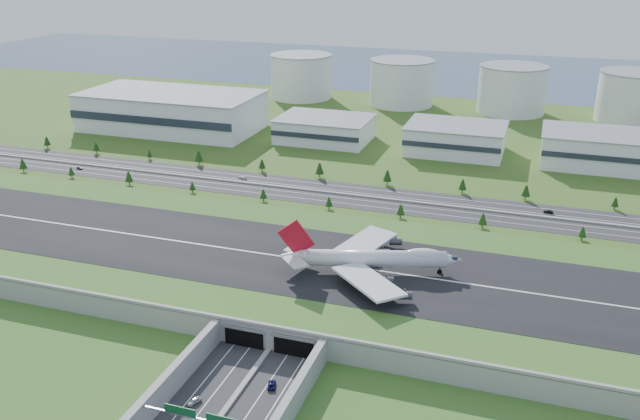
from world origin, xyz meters
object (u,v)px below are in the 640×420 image
(car_5, at_px, (548,212))
(car_7, at_px, (242,177))
(boeing_747, at_px, (371,258))
(car_4, at_px, (80,168))
(fuel_tank_a, at_px, (301,77))
(car_0, at_px, (194,401))
(car_2, at_px, (272,385))

(car_5, distance_m, car_7, 161.29)
(boeing_747, bearing_deg, car_4, 138.99)
(fuel_tank_a, distance_m, car_0, 407.31)
(car_4, xyz_separation_m, car_5, (256.70, 14.26, 0.05))
(car_2, bearing_deg, car_0, 20.33)
(car_4, bearing_deg, fuel_tank_a, 0.03)
(car_0, bearing_deg, fuel_tank_a, 129.34)
(fuel_tank_a, bearing_deg, car_2, -71.26)
(car_0, relative_size, car_5, 1.03)
(car_0, bearing_deg, car_4, 157.90)
(fuel_tank_a, relative_size, car_0, 10.71)
(boeing_747, distance_m, car_0, 86.32)
(boeing_747, relative_size, car_5, 14.41)
(car_4, distance_m, car_5, 257.09)
(car_4, relative_size, car_5, 0.90)
(car_0, relative_size, car_4, 1.14)
(fuel_tank_a, bearing_deg, car_4, -103.73)
(car_2, distance_m, car_5, 184.49)
(car_0, bearing_deg, boeing_747, 92.74)
(car_0, relative_size, car_2, 0.93)
(boeing_747, bearing_deg, fuel_tank_a, 97.82)
(boeing_747, xyz_separation_m, car_0, (-30.41, -79.73, -12.99))
(car_0, xyz_separation_m, car_4, (-164.71, 168.90, -0.10))
(car_2, height_order, car_4, car_2)
(car_4, bearing_deg, car_2, -116.52)
(boeing_747, distance_m, car_4, 214.93)
(boeing_747, xyz_separation_m, car_4, (-195.12, 89.17, -13.09))
(fuel_tank_a, relative_size, car_2, 9.93)
(boeing_747, distance_m, car_5, 121.08)
(boeing_747, distance_m, car_7, 144.46)
(fuel_tank_a, height_order, boeing_747, fuel_tank_a)
(car_2, bearing_deg, fuel_tank_a, -89.62)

